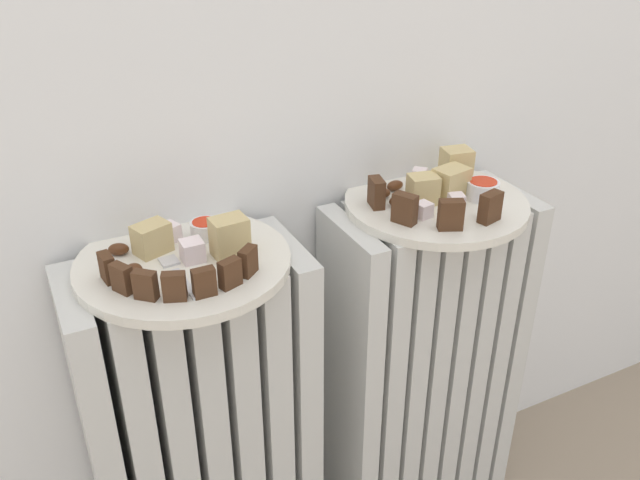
{
  "coord_description": "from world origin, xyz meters",
  "views": [
    {
      "loc": [
        -0.34,
        -0.4,
        0.99
      ],
      "look_at": [
        0.0,
        0.28,
        0.58
      ],
      "focal_mm": 37.67,
      "sensor_mm": 36.0,
      "label": 1
    }
  ],
  "objects_px": {
    "plate_right": "(436,203)",
    "jam_bowl_left": "(205,228)",
    "radiator_right": "(420,375)",
    "jam_bowl_right": "(483,189)",
    "fork": "(178,273)",
    "radiator_left": "(205,450)",
    "plate_left": "(184,262)"
  },
  "relations": [
    {
      "from": "plate_left",
      "to": "jam_bowl_left",
      "type": "distance_m",
      "value": 0.06
    },
    {
      "from": "radiator_left",
      "to": "radiator_right",
      "type": "height_order",
      "value": "same"
    },
    {
      "from": "plate_right",
      "to": "jam_bowl_left",
      "type": "bearing_deg",
      "value": 173.17
    },
    {
      "from": "radiator_right",
      "to": "jam_bowl_left",
      "type": "bearing_deg",
      "value": 173.17
    },
    {
      "from": "radiator_right",
      "to": "plate_left",
      "type": "xyz_separation_m",
      "value": [
        -0.36,
        0.0,
        0.3
      ]
    },
    {
      "from": "radiator_left",
      "to": "radiator_right",
      "type": "xyz_separation_m",
      "value": [
        0.36,
        0.0,
        0.0
      ]
    },
    {
      "from": "radiator_right",
      "to": "jam_bowl_left",
      "type": "distance_m",
      "value": 0.45
    },
    {
      "from": "plate_left",
      "to": "plate_right",
      "type": "relative_size",
      "value": 1.0
    },
    {
      "from": "jam_bowl_left",
      "to": "jam_bowl_right",
      "type": "relative_size",
      "value": 0.79
    },
    {
      "from": "radiator_left",
      "to": "plate_left",
      "type": "height_order",
      "value": "plate_left"
    },
    {
      "from": "radiator_right",
      "to": "fork",
      "type": "relative_size",
      "value": 5.77
    },
    {
      "from": "radiator_right",
      "to": "jam_bowl_right",
      "type": "distance_m",
      "value": 0.33
    },
    {
      "from": "radiator_left",
      "to": "jam_bowl_left",
      "type": "distance_m",
      "value": 0.33
    },
    {
      "from": "radiator_right",
      "to": "jam_bowl_right",
      "type": "bearing_deg",
      "value": -22.24
    },
    {
      "from": "radiator_left",
      "to": "radiator_right",
      "type": "relative_size",
      "value": 1.0
    },
    {
      "from": "jam_bowl_left",
      "to": "jam_bowl_right",
      "type": "bearing_deg",
      "value": -9.36
    },
    {
      "from": "jam_bowl_left",
      "to": "jam_bowl_right",
      "type": "xyz_separation_m",
      "value": [
        0.38,
        -0.06,
        0.0
      ]
    },
    {
      "from": "jam_bowl_right",
      "to": "jam_bowl_left",
      "type": "bearing_deg",
      "value": 170.64
    },
    {
      "from": "plate_left",
      "to": "fork",
      "type": "relative_size",
      "value": 2.48
    },
    {
      "from": "plate_left",
      "to": "plate_right",
      "type": "bearing_deg",
      "value": 0.0
    },
    {
      "from": "radiator_left",
      "to": "jam_bowl_left",
      "type": "xyz_separation_m",
      "value": [
        0.04,
        0.04,
        0.32
      ]
    },
    {
      "from": "plate_right",
      "to": "jam_bowl_right",
      "type": "relative_size",
      "value": 5.56
    },
    {
      "from": "plate_left",
      "to": "jam_bowl_left",
      "type": "bearing_deg",
      "value": 43.68
    },
    {
      "from": "jam_bowl_left",
      "to": "jam_bowl_right",
      "type": "height_order",
      "value": "jam_bowl_right"
    },
    {
      "from": "plate_right",
      "to": "jam_bowl_left",
      "type": "height_order",
      "value": "jam_bowl_left"
    },
    {
      "from": "jam_bowl_right",
      "to": "fork",
      "type": "bearing_deg",
      "value": -178.77
    },
    {
      "from": "radiator_left",
      "to": "fork",
      "type": "bearing_deg",
      "value": -114.86
    },
    {
      "from": "radiator_right",
      "to": "jam_bowl_right",
      "type": "relative_size",
      "value": 12.92
    },
    {
      "from": "plate_right",
      "to": "jam_bowl_left",
      "type": "xyz_separation_m",
      "value": [
        -0.32,
        0.04,
        0.02
      ]
    },
    {
      "from": "jam_bowl_right",
      "to": "radiator_right",
      "type": "bearing_deg",
      "value": 157.76
    },
    {
      "from": "radiator_right",
      "to": "jam_bowl_right",
      "type": "height_order",
      "value": "jam_bowl_right"
    },
    {
      "from": "jam_bowl_left",
      "to": "radiator_left",
      "type": "bearing_deg",
      "value": -136.32
    }
  ]
}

